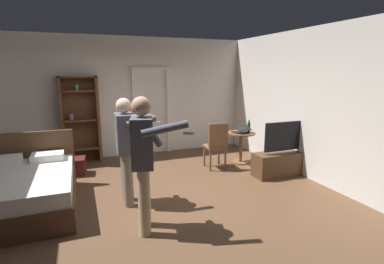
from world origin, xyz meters
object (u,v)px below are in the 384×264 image
object	(u,v)px
bed	(23,190)
person_blue_shirt	(144,155)
bookshelf	(80,116)
wooden_chair	(216,144)
laptop	(241,131)
side_table	(241,142)
person_striped_shirt	(126,144)
suitcase_dark	(73,167)
tv_flatscreen	(284,160)
bottle_on_table	(249,127)

from	to	relation	value
bed	person_blue_shirt	world-z (taller)	person_blue_shirt
bookshelf	wooden_chair	distance (m)	3.08
laptop	side_table	bearing A→B (deg)	59.25
bed	person_striped_shirt	size ratio (longest dim) A/B	1.15
side_table	person_striped_shirt	size ratio (longest dim) A/B	0.42
suitcase_dark	bed	bearing A→B (deg)	-110.21
wooden_chair	tv_flatscreen	bearing A→B (deg)	-35.62
side_table	wooden_chair	distance (m)	0.72
bookshelf	bottle_on_table	bearing A→B (deg)	-23.16
bed	person_blue_shirt	xyz separation A→B (m)	(1.58, -1.24, 0.71)
tv_flatscreen	suitcase_dark	xyz separation A→B (m)	(-3.95, 1.51, -0.13)
wooden_chair	bookshelf	bearing A→B (deg)	149.06
tv_flatscreen	wooden_chair	bearing A→B (deg)	144.38
bottle_on_table	person_blue_shirt	xyz separation A→B (m)	(-2.75, -1.97, 0.20)
bottle_on_table	wooden_chair	world-z (taller)	same
side_table	bed	bearing A→B (deg)	-169.10
bottle_on_table	person_striped_shirt	xyz separation A→B (m)	(-2.83, -1.07, 0.13)
wooden_chair	suitcase_dark	world-z (taller)	wooden_chair
person_blue_shirt	suitcase_dark	size ratio (longest dim) A/B	3.63
side_table	person_blue_shirt	xyz separation A→B (m)	(-2.61, -2.05, 0.55)
bed	side_table	xyz separation A→B (m)	(4.19, 0.81, 0.17)
side_table	laptop	bearing A→B (deg)	-120.75
bottle_on_table	wooden_chair	size ratio (longest dim) A/B	0.29
laptop	bottle_on_table	distance (m)	0.18
wooden_chair	person_striped_shirt	xyz separation A→B (m)	(-2.00, -0.97, 0.41)
person_striped_shirt	person_blue_shirt	bearing A→B (deg)	-84.66
bed	bottle_on_table	distance (m)	4.42
bed	laptop	xyz separation A→B (m)	(4.16, 0.76, 0.45)
tv_flatscreen	suitcase_dark	bearing A→B (deg)	159.11
bed	bookshelf	world-z (taller)	bookshelf
bookshelf	bed	bearing A→B (deg)	-111.93
tv_flatscreen	laptop	size ratio (longest dim) A/B	3.64
bottle_on_table	bed	bearing A→B (deg)	-170.47
bookshelf	person_striped_shirt	world-z (taller)	bookshelf
bed	wooden_chair	world-z (taller)	bed
tv_flatscreen	side_table	world-z (taller)	tv_flatscreen
bookshelf	person_blue_shirt	distance (m)	3.51
person_striped_shirt	suitcase_dark	size ratio (longest dim) A/B	3.44
bookshelf	person_striped_shirt	xyz separation A→B (m)	(0.61, -2.54, -0.09)
bookshelf	laptop	distance (m)	3.59
bed	person_striped_shirt	xyz separation A→B (m)	(1.50, -0.34, 0.65)
laptop	bottle_on_table	size ratio (longest dim) A/B	1.23
bed	side_table	world-z (taller)	bed
tv_flatscreen	suitcase_dark	world-z (taller)	tv_flatscreen
side_table	wooden_chair	bearing A→B (deg)	-166.02
tv_flatscreen	suitcase_dark	distance (m)	4.23
suitcase_dark	tv_flatscreen	bearing A→B (deg)	-14.59
wooden_chair	person_blue_shirt	distance (m)	2.72
laptop	person_blue_shirt	world-z (taller)	person_blue_shirt
bookshelf	side_table	distance (m)	3.63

